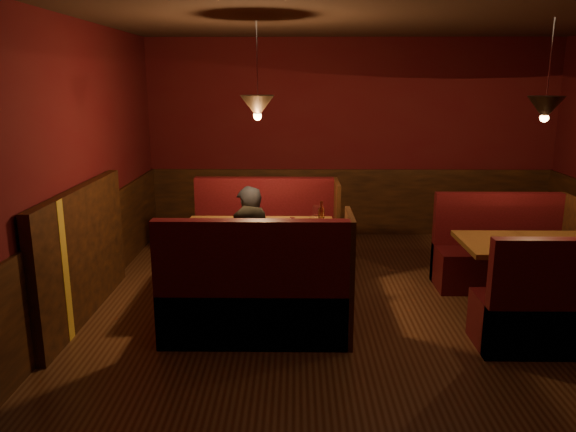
{
  "coord_description": "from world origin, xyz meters",
  "views": [
    {
      "loc": [
        -0.83,
        -4.84,
        2.3
      ],
      "look_at": [
        -0.9,
        0.73,
        0.95
      ],
      "focal_mm": 35.0,
      "sensor_mm": 36.0,
      "label": 1
    }
  ],
  "objects_px": {
    "second_bench_near": "(568,315)",
    "second_bench_far": "(501,257)",
    "main_bench_near": "(257,302)",
    "main_table": "(261,245)",
    "second_table": "(529,261)",
    "main_bench_far": "(267,245)",
    "diner_b": "(255,252)",
    "diner_a": "(248,220)"
  },
  "relations": [
    {
      "from": "main_table",
      "to": "diner_b",
      "type": "height_order",
      "value": "diner_b"
    },
    {
      "from": "main_table",
      "to": "second_bench_far",
      "type": "height_order",
      "value": "main_table"
    },
    {
      "from": "main_bench_near",
      "to": "diner_a",
      "type": "distance_m",
      "value": 1.56
    },
    {
      "from": "diner_a",
      "to": "diner_b",
      "type": "relative_size",
      "value": 0.97
    },
    {
      "from": "main_bench_far",
      "to": "diner_a",
      "type": "relative_size",
      "value": 1.14
    },
    {
      "from": "second_bench_far",
      "to": "second_bench_near",
      "type": "distance_m",
      "value": 1.6
    },
    {
      "from": "second_bench_near",
      "to": "diner_a",
      "type": "height_order",
      "value": "diner_a"
    },
    {
      "from": "second_bench_far",
      "to": "diner_b",
      "type": "distance_m",
      "value": 3.01
    },
    {
      "from": "second_bench_far",
      "to": "diner_a",
      "type": "bearing_deg",
      "value": 178.67
    },
    {
      "from": "main_bench_far",
      "to": "main_table",
      "type": "bearing_deg",
      "value": -91.18
    },
    {
      "from": "main_table",
      "to": "second_table",
      "type": "relative_size",
      "value": 1.16
    },
    {
      "from": "main_table",
      "to": "second_bench_far",
      "type": "distance_m",
      "value": 2.78
    },
    {
      "from": "main_bench_far",
      "to": "second_bench_near",
      "type": "height_order",
      "value": "main_bench_far"
    },
    {
      "from": "second_bench_far",
      "to": "diner_a",
      "type": "relative_size",
      "value": 0.99
    },
    {
      "from": "main_table",
      "to": "second_table",
      "type": "bearing_deg",
      "value": -5.28
    },
    {
      "from": "second_bench_far",
      "to": "second_bench_near",
      "type": "xyz_separation_m",
      "value": [
        0.0,
        -1.6,
        0.0
      ]
    },
    {
      "from": "second_bench_near",
      "to": "diner_b",
      "type": "distance_m",
      "value": 2.79
    },
    {
      "from": "second_bench_far",
      "to": "main_bench_near",
      "type": "bearing_deg",
      "value": -151.89
    },
    {
      "from": "second_table",
      "to": "second_bench_near",
      "type": "xyz_separation_m",
      "value": [
        0.03,
        -0.8,
        -0.22
      ]
    },
    {
      "from": "diner_a",
      "to": "main_table",
      "type": "bearing_deg",
      "value": 86.55
    },
    {
      "from": "main_table",
      "to": "main_bench_near",
      "type": "xyz_separation_m",
      "value": [
        0.02,
        -0.88,
        -0.27
      ]
    },
    {
      "from": "main_bench_far",
      "to": "second_table",
      "type": "distance_m",
      "value": 2.9
    },
    {
      "from": "main_bench_near",
      "to": "second_bench_far",
      "type": "bearing_deg",
      "value": 28.11
    },
    {
      "from": "main_bench_near",
      "to": "second_bench_near",
      "type": "relative_size",
      "value": 1.16
    },
    {
      "from": "main_bench_far",
      "to": "diner_b",
      "type": "height_order",
      "value": "diner_b"
    },
    {
      "from": "second_bench_far",
      "to": "diner_a",
      "type": "xyz_separation_m",
      "value": [
        -2.89,
        0.07,
        0.41
      ]
    },
    {
      "from": "main_bench_far",
      "to": "second_table",
      "type": "relative_size",
      "value": 1.28
    },
    {
      "from": "main_table",
      "to": "second_bench_near",
      "type": "xyz_separation_m",
      "value": [
        2.71,
        -1.05,
        -0.31
      ]
    },
    {
      "from": "second_table",
      "to": "main_table",
      "type": "bearing_deg",
      "value": 174.72
    },
    {
      "from": "main_table",
      "to": "second_table",
      "type": "distance_m",
      "value": 2.69
    },
    {
      "from": "main_table",
      "to": "second_bench_near",
      "type": "bearing_deg",
      "value": -21.16
    },
    {
      "from": "main_bench_near",
      "to": "second_table",
      "type": "height_order",
      "value": "main_bench_near"
    },
    {
      "from": "second_bench_near",
      "to": "diner_a",
      "type": "relative_size",
      "value": 0.99
    },
    {
      "from": "main_table",
      "to": "diner_a",
      "type": "xyz_separation_m",
      "value": [
        -0.18,
        0.62,
        0.11
      ]
    },
    {
      "from": "second_bench_near",
      "to": "second_bench_far",
      "type": "bearing_deg",
      "value": 90.0
    },
    {
      "from": "main_table",
      "to": "diner_b",
      "type": "xyz_separation_m",
      "value": [
        -0.01,
        -0.65,
        0.13
      ]
    },
    {
      "from": "second_table",
      "to": "second_bench_far",
      "type": "bearing_deg",
      "value": 87.8
    },
    {
      "from": "main_bench_near",
      "to": "second_bench_near",
      "type": "height_order",
      "value": "main_bench_near"
    },
    {
      "from": "main_bench_near",
      "to": "second_bench_far",
      "type": "distance_m",
      "value": 3.05
    },
    {
      "from": "main_table",
      "to": "second_table",
      "type": "xyz_separation_m",
      "value": [
        2.68,
        -0.25,
        -0.08
      ]
    },
    {
      "from": "second_table",
      "to": "diner_b",
      "type": "relative_size",
      "value": 0.87
    },
    {
      "from": "diner_a",
      "to": "diner_b",
      "type": "xyz_separation_m",
      "value": [
        0.16,
        -1.27,
        0.02
      ]
    }
  ]
}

